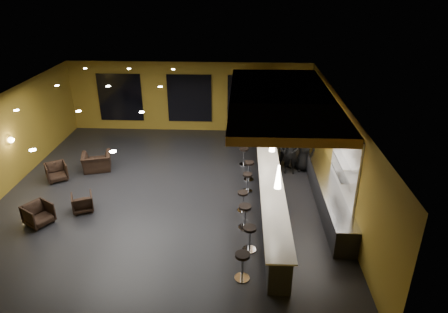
{
  "coord_description": "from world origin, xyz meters",
  "views": [
    {
      "loc": [
        2.61,
        -12.71,
        7.45
      ],
      "look_at": [
        2.0,
        0.5,
        1.3
      ],
      "focal_mm": 32.0,
      "sensor_mm": 36.0,
      "label": 1
    }
  ],
  "objects_px": {
    "bar_counter": "(271,197)",
    "staff_a": "(291,153)",
    "prep_counter": "(327,193)",
    "bar_stool_5": "(249,168)",
    "armchair_d": "(97,162)",
    "bar_stool_6": "(244,154)",
    "armchair_c": "(57,172)",
    "staff_c": "(305,149)",
    "armchair_b": "(82,202)",
    "bar_stool_2": "(245,214)",
    "bar_stool_1": "(250,235)",
    "bar_stool_0": "(242,263)",
    "pendant_0": "(278,177)",
    "pendant_2": "(268,116)",
    "staff_b": "(287,150)",
    "column": "(266,117)",
    "bar_stool_3": "(243,199)",
    "armchair_a": "(38,214)",
    "pendant_1": "(272,141)",
    "bar_stool_4": "(247,180)"
  },
  "relations": [
    {
      "from": "bar_stool_2",
      "to": "armchair_a",
      "type": "bearing_deg",
      "value": -179.44
    },
    {
      "from": "prep_counter",
      "to": "column",
      "type": "relative_size",
      "value": 1.71
    },
    {
      "from": "column",
      "to": "pendant_2",
      "type": "relative_size",
      "value": 5.0
    },
    {
      "from": "armchair_b",
      "to": "bar_stool_2",
      "type": "height_order",
      "value": "bar_stool_2"
    },
    {
      "from": "staff_c",
      "to": "bar_stool_0",
      "type": "xyz_separation_m",
      "value": [
        -2.47,
        -6.55,
        -0.41
      ]
    },
    {
      "from": "staff_a",
      "to": "bar_stool_0",
      "type": "relative_size",
      "value": 2.14
    },
    {
      "from": "staff_c",
      "to": "bar_stool_6",
      "type": "bearing_deg",
      "value": 171.58
    },
    {
      "from": "staff_c",
      "to": "bar_stool_6",
      "type": "height_order",
      "value": "staff_c"
    },
    {
      "from": "staff_a",
      "to": "staff_b",
      "type": "bearing_deg",
      "value": 108.48
    },
    {
      "from": "pendant_0",
      "to": "pendant_1",
      "type": "distance_m",
      "value": 2.5
    },
    {
      "from": "armchair_a",
      "to": "column",
      "type": "bearing_deg",
      "value": -20.33
    },
    {
      "from": "column",
      "to": "bar_stool_3",
      "type": "distance_m",
      "value": 4.95
    },
    {
      "from": "pendant_2",
      "to": "armchair_d",
      "type": "relative_size",
      "value": 0.62
    },
    {
      "from": "bar_counter",
      "to": "bar_stool_1",
      "type": "height_order",
      "value": "bar_counter"
    },
    {
      "from": "armchair_c",
      "to": "bar_stool_0",
      "type": "bearing_deg",
      "value": -68.69
    },
    {
      "from": "bar_stool_5",
      "to": "bar_stool_6",
      "type": "relative_size",
      "value": 1.03
    },
    {
      "from": "prep_counter",
      "to": "armchair_a",
      "type": "xyz_separation_m",
      "value": [
        -9.52,
        -1.65,
        -0.07
      ]
    },
    {
      "from": "pendant_1",
      "to": "armchair_c",
      "type": "xyz_separation_m",
      "value": [
        -8.21,
        1.32,
        -2.0
      ]
    },
    {
      "from": "bar_counter",
      "to": "staff_a",
      "type": "relative_size",
      "value": 4.6
    },
    {
      "from": "pendant_2",
      "to": "armchair_c",
      "type": "relative_size",
      "value": 0.91
    },
    {
      "from": "pendant_1",
      "to": "bar_stool_4",
      "type": "distance_m",
      "value": 2.17
    },
    {
      "from": "bar_counter",
      "to": "column",
      "type": "distance_m",
      "value": 4.77
    },
    {
      "from": "bar_stool_0",
      "to": "bar_stool_5",
      "type": "bearing_deg",
      "value": 87.6
    },
    {
      "from": "pendant_1",
      "to": "armchair_d",
      "type": "height_order",
      "value": "pendant_1"
    },
    {
      "from": "bar_stool_4",
      "to": "armchair_d",
      "type": "bearing_deg",
      "value": 166.5
    },
    {
      "from": "staff_a",
      "to": "pendant_1",
      "type": "bearing_deg",
      "value": -109.56
    },
    {
      "from": "bar_counter",
      "to": "bar_stool_3",
      "type": "bearing_deg",
      "value": -174.85
    },
    {
      "from": "pendant_0",
      "to": "armchair_c",
      "type": "bearing_deg",
      "value": 155.07
    },
    {
      "from": "pendant_2",
      "to": "pendant_1",
      "type": "bearing_deg",
      "value": -90.0
    },
    {
      "from": "bar_stool_1",
      "to": "bar_stool_2",
      "type": "relative_size",
      "value": 0.98
    },
    {
      "from": "bar_counter",
      "to": "pendant_1",
      "type": "xyz_separation_m",
      "value": [
        0.0,
        0.5,
        1.85
      ]
    },
    {
      "from": "armchair_c",
      "to": "staff_c",
      "type": "bearing_deg",
      "value": -25.25
    },
    {
      "from": "pendant_0",
      "to": "pendant_2",
      "type": "distance_m",
      "value": 5.0
    },
    {
      "from": "staff_c",
      "to": "armchair_c",
      "type": "distance_m",
      "value": 9.85
    },
    {
      "from": "armchair_d",
      "to": "bar_stool_6",
      "type": "distance_m",
      "value": 6.07
    },
    {
      "from": "column",
      "to": "armchair_b",
      "type": "relative_size",
      "value": 5.07
    },
    {
      "from": "pendant_0",
      "to": "armchair_b",
      "type": "bearing_deg",
      "value": 165.17
    },
    {
      "from": "prep_counter",
      "to": "bar_stool_0",
      "type": "relative_size",
      "value": 7.37
    },
    {
      "from": "armchair_a",
      "to": "pendant_2",
      "type": "bearing_deg",
      "value": -28.84
    },
    {
      "from": "bar_counter",
      "to": "armchair_a",
      "type": "distance_m",
      "value": 7.61
    },
    {
      "from": "armchair_d",
      "to": "staff_b",
      "type": "bearing_deg",
      "value": 167.4
    },
    {
      "from": "bar_stool_0",
      "to": "staff_b",
      "type": "bearing_deg",
      "value": 74.96
    },
    {
      "from": "prep_counter",
      "to": "bar_stool_5",
      "type": "relative_size",
      "value": 7.68
    },
    {
      "from": "bar_stool_5",
      "to": "bar_stool_0",
      "type": "bearing_deg",
      "value": -92.4
    },
    {
      "from": "armchair_a",
      "to": "armchair_d",
      "type": "xyz_separation_m",
      "value": [
        0.59,
        3.89,
        0.01
      ]
    },
    {
      "from": "bar_stool_3",
      "to": "staff_c",
      "type": "bearing_deg",
      "value": 52.52
    },
    {
      "from": "pendant_2",
      "to": "armchair_b",
      "type": "xyz_separation_m",
      "value": [
        -6.39,
        -3.31,
        -2.04
      ]
    },
    {
      "from": "bar_stool_2",
      "to": "bar_stool_4",
      "type": "height_order",
      "value": "bar_stool_2"
    },
    {
      "from": "bar_counter",
      "to": "bar_stool_6",
      "type": "bearing_deg",
      "value": 104.43
    },
    {
      "from": "bar_counter",
      "to": "column",
      "type": "relative_size",
      "value": 2.29
    }
  ]
}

